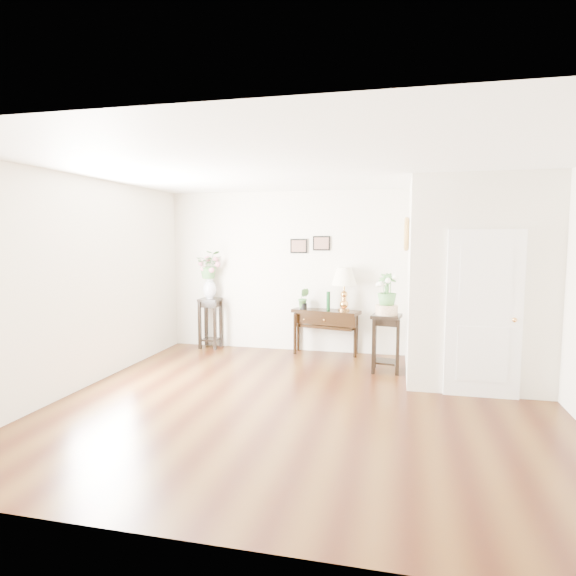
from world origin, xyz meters
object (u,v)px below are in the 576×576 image
(table_lamp, at_px, (344,290))
(plant_stand_a, at_px, (210,323))
(plant_stand_b, at_px, (386,343))
(console_table, at_px, (326,332))

(table_lamp, xyz_separation_m, plant_stand_a, (-2.42, 0.00, -0.67))
(plant_stand_a, xyz_separation_m, plant_stand_b, (3.16, -0.89, -0.02))
(plant_stand_b, bearing_deg, console_table, 139.45)
(plant_stand_a, height_order, plant_stand_b, plant_stand_a)
(console_table, bearing_deg, table_lamp, 13.36)
(plant_stand_a, bearing_deg, plant_stand_b, -15.73)
(console_table, xyz_separation_m, table_lamp, (0.31, 0.00, 0.73))
(console_table, distance_m, plant_stand_a, 2.12)
(table_lamp, distance_m, plant_stand_a, 2.51)
(table_lamp, bearing_deg, plant_stand_b, -50.52)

